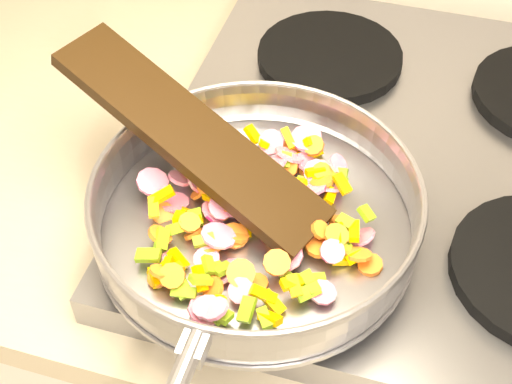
# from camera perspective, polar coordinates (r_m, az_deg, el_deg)

# --- Properties ---
(cooktop) EXTENTS (0.60, 0.60, 0.04)m
(cooktop) POSITION_cam_1_polar(r_m,az_deg,el_deg) (0.86, 12.87, 2.08)
(cooktop) COLOR #939399
(cooktop) RESTS_ON counter_top
(grate_fl) EXTENTS (0.19, 0.19, 0.02)m
(grate_fl) POSITION_cam_1_polar(r_m,az_deg,el_deg) (0.76, 1.37, -1.49)
(grate_fl) COLOR black
(grate_fl) RESTS_ON cooktop
(grate_bl) EXTENTS (0.19, 0.19, 0.02)m
(grate_bl) POSITION_cam_1_polar(r_m,az_deg,el_deg) (0.96, 5.92, 10.74)
(grate_bl) COLOR black
(grate_bl) RESTS_ON cooktop
(saute_pan) EXTENTS (0.37, 0.54, 0.06)m
(saute_pan) POSITION_cam_1_polar(r_m,az_deg,el_deg) (0.70, -0.05, -1.27)
(saute_pan) COLOR #9E9EA5
(saute_pan) RESTS_ON grate_fl
(vegetable_heap) EXTENTS (0.27, 0.28, 0.05)m
(vegetable_heap) POSITION_cam_1_polar(r_m,az_deg,el_deg) (0.72, 0.02, -1.71)
(vegetable_heap) COLOR #E0155C
(vegetable_heap) RESTS_ON saute_pan
(wooden_spatula) EXTENTS (0.32, 0.18, 0.10)m
(wooden_spatula) POSITION_cam_1_polar(r_m,az_deg,el_deg) (0.73, -5.25, 4.51)
(wooden_spatula) COLOR black
(wooden_spatula) RESTS_ON saute_pan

